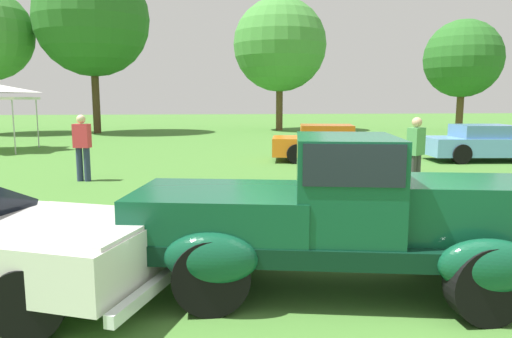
% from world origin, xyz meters
% --- Properties ---
extents(ground_plane, '(120.00, 120.00, 0.00)m').
position_xyz_m(ground_plane, '(0.00, 0.00, 0.00)').
color(ground_plane, '#42752D').
extents(feature_pickup_truck, '(4.57, 2.43, 1.70)m').
position_xyz_m(feature_pickup_truck, '(-0.43, 0.33, 0.87)').
color(feature_pickup_truck, black).
rests_on(feature_pickup_truck, ground_plane).
extents(show_car_orange, '(4.14, 2.34, 1.22)m').
position_xyz_m(show_car_orange, '(2.36, 11.02, 0.60)').
color(show_car_orange, orange).
rests_on(show_car_orange, ground_plane).
extents(show_car_skyblue, '(4.13, 2.00, 1.22)m').
position_xyz_m(show_car_skyblue, '(7.60, 10.47, 0.60)').
color(show_car_skyblue, '#669EDB').
rests_on(show_car_skyblue, ground_plane).
extents(spectator_by_row, '(0.46, 0.43, 1.69)m').
position_xyz_m(spectator_by_row, '(2.79, 5.41, 0.91)').
color(spectator_by_row, '#383838').
rests_on(spectator_by_row, ground_plane).
extents(spectator_far_side, '(0.44, 0.33, 1.69)m').
position_xyz_m(spectator_far_side, '(-4.92, 7.84, 0.91)').
color(spectator_far_side, '#283351').
rests_on(spectator_far_side, ground_plane).
extents(treeline_mid_left, '(6.68, 6.68, 10.06)m').
position_xyz_m(treeline_mid_left, '(-8.30, 25.32, 6.71)').
color(treeline_mid_left, '#47331E').
rests_on(treeline_mid_left, ground_plane).
extents(treeline_center, '(6.00, 6.00, 8.53)m').
position_xyz_m(treeline_center, '(3.13, 26.73, 5.52)').
color(treeline_center, brown).
rests_on(treeline_center, ground_plane).
extents(treeline_mid_right, '(4.80, 4.80, 6.97)m').
position_xyz_m(treeline_mid_right, '(14.35, 24.30, 4.55)').
color(treeline_mid_right, brown).
rests_on(treeline_mid_right, ground_plane).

